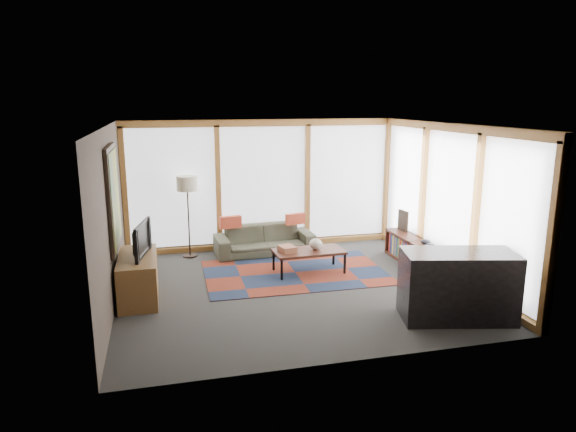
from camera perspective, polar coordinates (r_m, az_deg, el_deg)
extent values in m
plane|color=#2A2927|center=(8.42, 0.66, -7.91)|extent=(5.50, 5.50, 0.00)
cube|color=#41372D|center=(7.83, -19.17, -0.28)|extent=(0.04, 5.00, 2.60)
cube|color=#41372D|center=(5.74, 7.03, -4.29)|extent=(5.50, 0.04, 2.60)
cube|color=silver|center=(7.88, 0.71, 10.06)|extent=(5.50, 5.00, 0.04)
cube|color=white|center=(10.42, -2.76, 3.53)|extent=(5.30, 0.02, 2.35)
cube|color=white|center=(9.11, 17.48, 1.60)|extent=(0.02, 4.80, 2.35)
cube|color=black|center=(8.07, -18.87, 1.93)|extent=(0.05, 1.35, 1.55)
cube|color=gold|center=(8.07, -18.66, 1.94)|extent=(0.02, 1.20, 1.40)
cube|color=maroon|center=(9.08, 0.78, -6.28)|extent=(3.16, 2.06, 0.01)
imported|color=#393A2C|center=(10.12, -2.65, -2.66)|extent=(1.96, 0.85, 0.56)
cube|color=#B13F26|center=(9.92, -6.41, -0.68)|extent=(0.43, 0.19, 0.23)
cube|color=#B13F26|center=(10.16, 0.79, -0.33)|extent=(0.40, 0.19, 0.21)
cube|color=brown|center=(8.88, -0.09, -3.67)|extent=(0.31, 0.35, 0.10)
ellipsoid|color=beige|center=(9.02, 3.10, -3.12)|extent=(0.27, 0.27, 0.20)
ellipsoid|color=black|center=(9.10, 15.53, -3.23)|extent=(0.20, 0.20, 0.09)
ellipsoid|color=black|center=(9.37, 15.04, -2.77)|extent=(0.18, 0.18, 0.09)
cube|color=black|center=(10.18, 12.66, -0.50)|extent=(0.07, 0.31, 0.40)
cube|color=brown|center=(8.20, -16.29, -6.54)|extent=(0.56, 1.34, 0.67)
imported|color=black|center=(8.04, -16.46, -2.49)|extent=(0.30, 0.90, 0.52)
cube|color=black|center=(7.49, 18.33, -7.36)|extent=(1.63, 1.03, 0.96)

